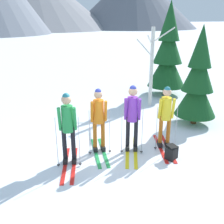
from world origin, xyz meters
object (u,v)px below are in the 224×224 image
Objects in this scene: skier_in_orange at (99,117)px; pine_tree_near at (168,53)px; skier_in_green at (68,124)px; birch_tree_tall at (152,65)px; skier_in_purple at (132,114)px; pine_tree_mid at (198,81)px; skier_in_yellow at (166,114)px; backpack_on_snow_front at (171,152)px.

pine_tree_near is at bearing 41.54° from skier_in_orange.
skier_in_green is 1.03× the size of skier_in_orange.
birch_tree_tall reaches higher than skier_in_green.
skier_in_purple is 3.10m from pine_tree_mid.
pine_tree_near is 1.98m from birch_tree_tall.
pine_tree_near is at bearing 38.45° from birch_tree_tall.
birch_tree_tall is at bearing 99.74° from pine_tree_mid.
pine_tree_near is at bearing 48.96° from skier_in_purple.
birch_tree_tall is at bearing 66.58° from skier_in_yellow.
pine_tree_mid reaches higher than skier_in_green.
skier_in_green reaches higher than backpack_on_snow_front.
pine_tree_near reaches higher than skier_in_yellow.
skier_in_green is 4.79m from pine_tree_mid.
skier_in_purple is 4.26m from birch_tree_tall.
pine_tree_near is 3.80m from pine_tree_mid.
skier_in_orange is at bearing -169.25° from pine_tree_mid.
skier_in_green is at bearing -178.79° from skier_in_purple.
skier_in_yellow is at bearing -149.29° from pine_tree_mid.
pine_tree_near reaches higher than skier_in_purple.
skier_in_green is 0.43× the size of pine_tree_near.
skier_in_yellow is 0.56× the size of birch_tree_tall.
skier_in_orange is at bearing 145.20° from backpack_on_snow_front.
skier_in_green is 1.76m from skier_in_purple.
pine_tree_mid reaches higher than skier_in_purple.
pine_tree_mid is (3.75, 0.71, 0.51)m from skier_in_orange.
birch_tree_tall is (2.48, 3.40, 0.62)m from skier_in_purple.
skier_in_purple reaches higher than skier_in_green.
skier_in_purple is 6.19m from pine_tree_near.
birch_tree_tall reaches higher than skier_in_orange.
skier_in_orange reaches higher than backpack_on_snow_front.
skier_in_orange is 2.14m from backpack_on_snow_front.
pine_tree_near is (4.87, 4.32, 0.93)m from skier_in_orange.
skier_in_orange reaches higher than skier_in_yellow.
skier_in_green is 4.66× the size of backpack_on_snow_front.
backpack_on_snow_front is (-3.26, -5.44, -1.76)m from pine_tree_near.
backpack_on_snow_front is (2.52, -0.78, -0.87)m from skier_in_green.
birch_tree_tall is at bearing 67.82° from backpack_on_snow_front.
birch_tree_tall is (1.53, 3.54, 0.68)m from skier_in_yellow.
skier_in_green is at bearing -141.14° from pine_tree_near.
skier_in_orange is 1.01× the size of skier_in_yellow.
skier_in_orange is at bearing -138.46° from pine_tree_near.
skier_in_purple reaches higher than skier_in_orange.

